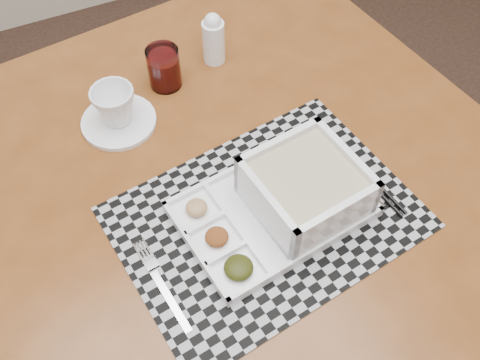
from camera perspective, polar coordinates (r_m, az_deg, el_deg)
name	(u,v)px	position (r m, az deg, el deg)	size (l,w,h in m)	color
dining_table	(230,200)	(1.06, -1.04, -2.16)	(1.19, 1.19, 0.80)	#592D10
placemat	(266,217)	(0.94, 2.82, -3.99)	(0.51, 0.37, 0.00)	#9999A0
serving_tray	(295,196)	(0.92, 5.94, -1.67)	(0.35, 0.26, 0.10)	white
fork	(162,282)	(0.89, -8.31, -10.71)	(0.04, 0.19, 0.00)	silver
spoon	(335,156)	(1.03, 10.10, 2.51)	(0.04, 0.18, 0.01)	silver
chopsticks	(360,169)	(1.02, 12.67, 1.14)	(0.05, 0.24, 0.01)	black
saucer	(119,122)	(1.10, -12.78, 6.10)	(0.15, 0.15, 0.01)	white
cup	(115,106)	(1.07, -13.22, 7.70)	(0.09, 0.09, 0.08)	white
juice_glass	(164,69)	(1.14, -8.09, 11.62)	(0.07, 0.07, 0.09)	white
creamer_bottle	(213,39)	(1.18, -2.85, 14.83)	(0.05, 0.05, 0.12)	white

